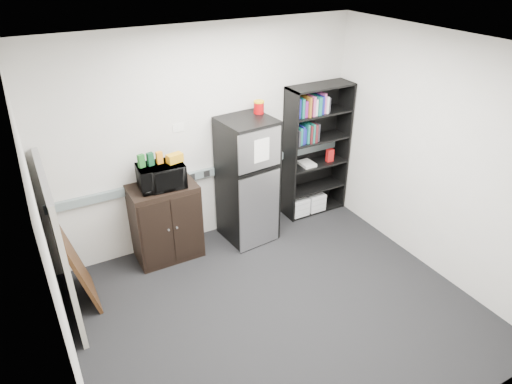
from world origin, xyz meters
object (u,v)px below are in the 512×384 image
(cabinet, at_px, (166,222))
(microwave, at_px, (161,176))
(cubicle_partition, at_px, (60,246))
(bookshelf, at_px, (315,148))
(refrigerator, at_px, (248,181))

(cabinet, relative_size, microwave, 1.89)
(cubicle_partition, height_order, microwave, cubicle_partition)
(cabinet, bearing_deg, bookshelf, 1.71)
(bookshelf, distance_m, refrigerator, 1.14)
(bookshelf, bearing_deg, refrigerator, -172.58)
(refrigerator, bearing_deg, microwave, 170.89)
(cubicle_partition, xyz_separation_m, cabinet, (1.21, 0.42, -0.33))
(cabinet, height_order, microwave, microwave)
(bookshelf, xyz_separation_m, cabinet, (-2.20, -0.07, -0.49))
(cabinet, bearing_deg, cubicle_partition, -160.81)
(microwave, distance_m, refrigerator, 1.12)
(bookshelf, height_order, refrigerator, bookshelf)
(cubicle_partition, relative_size, cabinet, 1.66)
(cabinet, xyz_separation_m, microwave, (0.00, -0.02, 0.63))
(cabinet, xyz_separation_m, refrigerator, (1.08, -0.08, 0.33))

